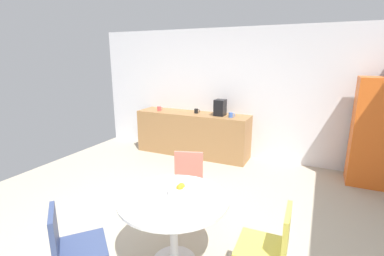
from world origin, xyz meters
TOP-DOWN VIEW (x-y plane):
  - ground_plane at (0.00, 0.00)m, footprint 6.00×6.00m
  - wall_back at (0.00, 3.00)m, footprint 6.00×0.10m
  - counter_block at (-0.66, 2.65)m, footprint 2.40×0.60m
  - locker_cabinet at (2.55, 2.55)m, footprint 0.60×0.50m
  - round_table at (0.56, -0.42)m, footprint 1.06×1.06m
  - chair_yellow at (1.51, -0.38)m, footprint 0.43×0.43m
  - chair_coral at (0.28, 0.49)m, footprint 0.53×0.53m
  - chair_navy at (-0.06, -1.13)m, footprint 0.59×0.59m
  - fruit_bowl at (0.59, -0.34)m, footprint 0.22×0.22m
  - mug_white at (-0.57, 2.66)m, footprint 0.13×0.08m
  - mug_green at (0.20, 2.56)m, footprint 0.13×0.08m
  - mug_red at (-1.42, 2.58)m, footprint 0.13×0.08m
  - coffee_maker at (-0.05, 2.65)m, footprint 0.20×0.24m

SIDE VIEW (x-z plane):
  - ground_plane at x=0.00m, z-range 0.00..0.00m
  - counter_block at x=-0.66m, z-range 0.00..0.90m
  - chair_yellow at x=1.51m, z-range 0.11..0.94m
  - chair_coral at x=0.28m, z-range 0.11..0.94m
  - chair_navy at x=-0.06m, z-range 0.11..0.94m
  - round_table at x=0.56m, z-range 0.22..0.95m
  - fruit_bowl at x=0.59m, z-range 0.72..0.83m
  - locker_cabinet at x=2.55m, z-range 0.00..1.74m
  - mug_white at x=-0.57m, z-range 0.90..1.00m
  - mug_green at x=0.20m, z-range 0.90..1.00m
  - mug_red at x=-1.42m, z-range 0.90..1.00m
  - coffee_maker at x=-0.05m, z-range 0.90..1.22m
  - wall_back at x=0.00m, z-range 0.00..2.60m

